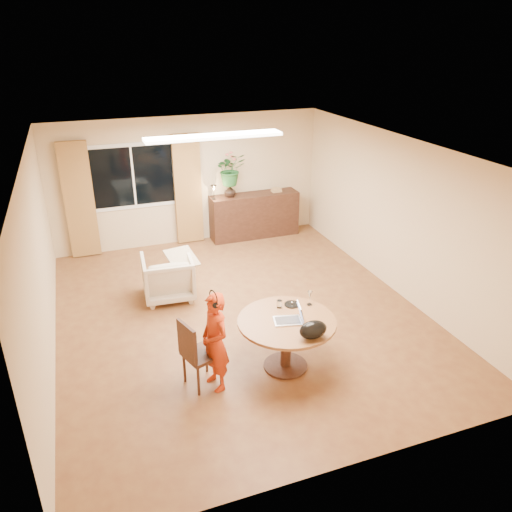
{
  "coord_description": "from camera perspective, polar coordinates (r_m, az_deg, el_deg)",
  "views": [
    {
      "loc": [
        -2.1,
        -6.48,
        4.09
      ],
      "look_at": [
        0.19,
        -0.2,
        1.06
      ],
      "focal_mm": 35.0,
      "sensor_mm": 36.0,
      "label": 1
    }
  ],
  "objects": [
    {
      "name": "armchair",
      "position": [
        8.37,
        -10.03,
        -2.37
      ],
      "size": [
        0.86,
        0.88,
        0.75
      ],
      "primitive_type": "imported",
      "rotation": [
        0.0,
        0.0,
        3.07
      ],
      "color": "beige",
      "rests_on": "floor"
    },
    {
      "name": "curtain_right",
      "position": [
        10.28,
        -7.78,
        7.52
      ],
      "size": [
        0.55,
        0.08,
        2.25
      ],
      "primitive_type": "cube",
      "color": "olive",
      "rests_on": "wall_back"
    },
    {
      "name": "vase",
      "position": [
        10.37,
        -2.99,
        7.43
      ],
      "size": [
        0.3,
        0.3,
        0.25
      ],
      "primitive_type": "imported",
      "rotation": [
        0.0,
        0.0,
        -0.3
      ],
      "color": "black",
      "rests_on": "sideboard"
    },
    {
      "name": "window",
      "position": [
        10.1,
        -13.87,
        8.83
      ],
      "size": [
        1.7,
        0.03,
        1.3
      ],
      "color": "white",
      "rests_on": "wall_back"
    },
    {
      "name": "dining_chair",
      "position": [
        6.3,
        -6.23,
        -10.86
      ],
      "size": [
        0.55,
        0.53,
        0.94
      ],
      "primitive_type": null,
      "rotation": [
        0.0,
        0.0,
        0.32
      ],
      "color": "black",
      "rests_on": "floor"
    },
    {
      "name": "bouquet",
      "position": [
        10.25,
        -2.94,
        9.87
      ],
      "size": [
        0.61,
        0.53,
        0.66
      ],
      "primitive_type": "imported",
      "rotation": [
        0.0,
        0.0,
        0.03
      ],
      "color": "#286726",
      "rests_on": "vase"
    },
    {
      "name": "dining_table",
      "position": [
        6.5,
        3.5,
        -8.47
      ],
      "size": [
        1.27,
        1.27,
        0.72
      ],
      "color": "brown",
      "rests_on": "floor"
    },
    {
      "name": "wall_back",
      "position": [
        10.34,
        -7.67,
        8.52
      ],
      "size": [
        5.5,
        0.0,
        5.5
      ],
      "primitive_type": "plane",
      "rotation": [
        1.57,
        0.0,
        0.0
      ],
      "color": "#D5B28A",
      "rests_on": "floor"
    },
    {
      "name": "wall_left",
      "position": [
        7.08,
        -23.57,
        -0.97
      ],
      "size": [
        0.0,
        6.5,
        6.5
      ],
      "primitive_type": "plane",
      "rotation": [
        1.57,
        0.0,
        1.57
      ],
      "color": "#D5B28A",
      "rests_on": "floor"
    },
    {
      "name": "floor",
      "position": [
        7.95,
        -1.81,
        -6.6
      ],
      "size": [
        6.5,
        6.5,
        0.0
      ],
      "primitive_type": "plane",
      "color": "brown",
      "rests_on": "ground"
    },
    {
      "name": "sideboard",
      "position": [
        10.72,
        -0.19,
        4.67
      ],
      "size": [
        1.89,
        0.46,
        0.95
      ],
      "primitive_type": "cube",
      "color": "black",
      "rests_on": "floor"
    },
    {
      "name": "handbag",
      "position": [
        6.04,
        6.54,
        -8.38
      ],
      "size": [
        0.35,
        0.21,
        0.23
      ],
      "primitive_type": null,
      "rotation": [
        0.0,
        0.0,
        -0.03
      ],
      "color": "black",
      "rests_on": "dining_table"
    },
    {
      "name": "tumbler",
      "position": [
        6.66,
        2.7,
        -5.5
      ],
      "size": [
        0.08,
        0.08,
        0.11
      ],
      "primitive_type": null,
      "rotation": [
        0.0,
        0.0,
        0.09
      ],
      "color": "white",
      "rests_on": "dining_table"
    },
    {
      "name": "wine_glass",
      "position": [
        6.73,
        6.17,
        -4.79
      ],
      "size": [
        0.09,
        0.09,
        0.21
      ],
      "primitive_type": null,
      "rotation": [
        0.0,
        0.0,
        -0.34
      ],
      "color": "white",
      "rests_on": "dining_table"
    },
    {
      "name": "ceiling_panel",
      "position": [
        8.11,
        -4.81,
        13.47
      ],
      "size": [
        2.2,
        0.35,
        0.05
      ],
      "primitive_type": "cube",
      "color": "white",
      "rests_on": "ceiling"
    },
    {
      "name": "desk_lamp",
      "position": [
        10.22,
        -4.84,
        7.31
      ],
      "size": [
        0.15,
        0.15,
        0.31
      ],
      "primitive_type": null,
      "rotation": [
        0.0,
        0.0,
        0.22
      ],
      "color": "black",
      "rests_on": "sideboard"
    },
    {
      "name": "book_stack",
      "position": [
        10.73,
        2.34,
        7.57
      ],
      "size": [
        0.21,
        0.17,
        0.09
      ],
      "primitive_type": null,
      "rotation": [
        0.0,
        0.0,
        0.05
      ],
      "color": "#996C4E",
      "rests_on": "sideboard"
    },
    {
      "name": "curtain_left",
      "position": [
        10.07,
        -19.55,
        5.97
      ],
      "size": [
        0.55,
        0.08,
        2.25
      ],
      "primitive_type": "cube",
      "color": "olive",
      "rests_on": "wall_back"
    },
    {
      "name": "ceiling",
      "position": [
        6.97,
        -2.1,
        12.04
      ],
      "size": [
        6.5,
        6.5,
        0.0
      ],
      "primitive_type": "plane",
      "rotation": [
        3.14,
        0.0,
        0.0
      ],
      "color": "white",
      "rests_on": "wall_back"
    },
    {
      "name": "pot_lid",
      "position": [
        6.75,
        4.13,
        -5.48
      ],
      "size": [
        0.25,
        0.25,
        0.03
      ],
      "primitive_type": null,
      "rotation": [
        0.0,
        0.0,
        0.25
      ],
      "color": "white",
      "rests_on": "dining_table"
    },
    {
      "name": "throw",
      "position": [
        8.23,
        -8.53,
        0.3
      ],
      "size": [
        0.54,
        0.62,
        0.03
      ],
      "primitive_type": null,
      "rotation": [
        0.0,
        0.0,
        0.18
      ],
      "color": "beige",
      "rests_on": "armchair"
    },
    {
      "name": "child",
      "position": [
        6.15,
        -4.69,
        -9.77
      ],
      "size": [
        0.54,
        0.42,
        1.29
      ],
      "primitive_type": "imported",
      "rotation": [
        0.0,
        0.0,
        -1.31
      ],
      "color": "#B40D14",
      "rests_on": "floor"
    },
    {
      "name": "wall_right",
      "position": [
        8.56,
        15.86,
        4.42
      ],
      "size": [
        0.0,
        6.5,
        6.5
      ],
      "primitive_type": "plane",
      "rotation": [
        1.57,
        0.0,
        -1.57
      ],
      "color": "#D5B28A",
      "rests_on": "floor"
    },
    {
      "name": "laptop",
      "position": [
        6.33,
        3.66,
        -6.5
      ],
      "size": [
        0.42,
        0.33,
        0.25
      ],
      "primitive_type": null,
      "rotation": [
        0.0,
        0.0,
        -0.23
      ],
      "color": "#B7B7BC",
      "rests_on": "dining_table"
    }
  ]
}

